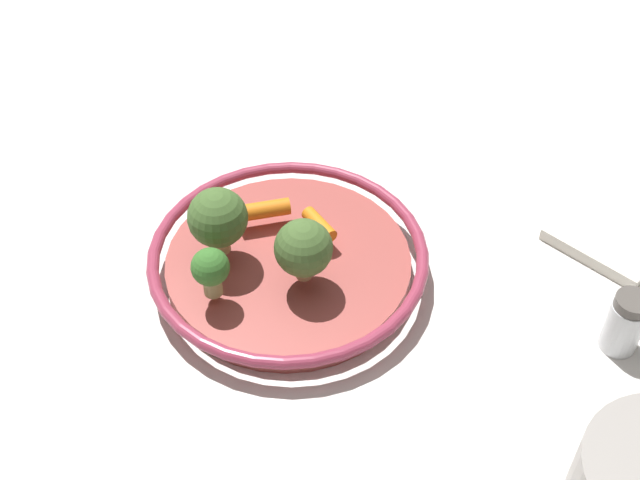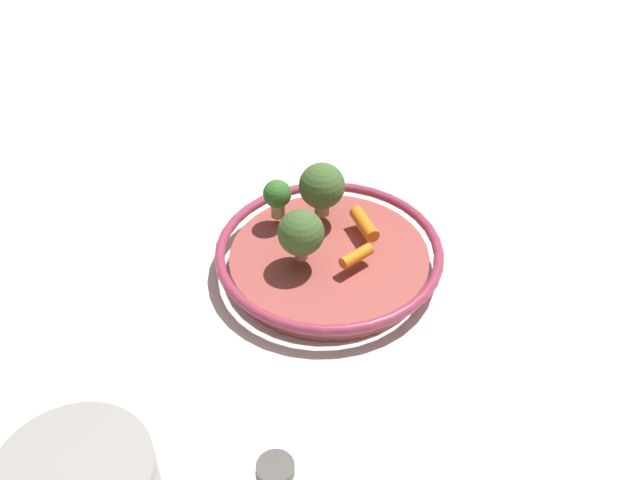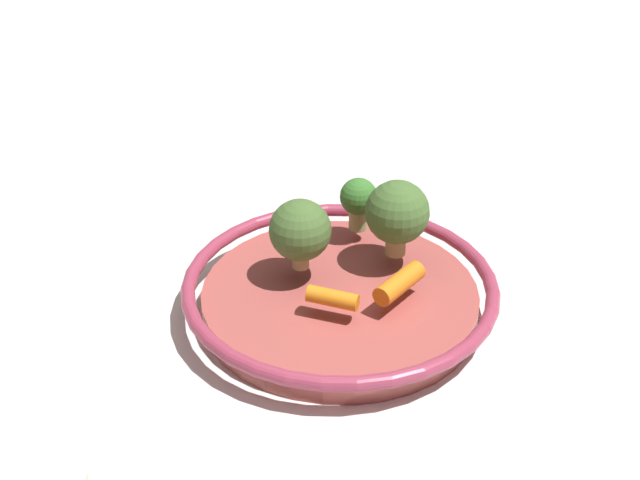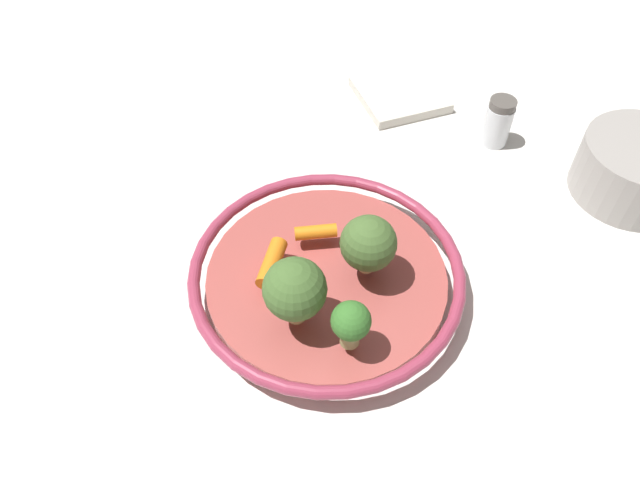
{
  "view_description": "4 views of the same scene",
  "coord_description": "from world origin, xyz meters",
  "px_view_note": "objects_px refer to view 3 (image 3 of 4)",
  "views": [
    {
      "loc": [
        -0.34,
        0.45,
        0.62
      ],
      "look_at": [
        -0.03,
        -0.02,
        0.05
      ],
      "focal_mm": 45.51,
      "sensor_mm": 36.0,
      "label": 1
    },
    {
      "loc": [
        -0.6,
        -0.28,
        0.6
      ],
      "look_at": [
        -0.03,
        -0.0,
        0.07
      ],
      "focal_mm": 39.57,
      "sensor_mm": 36.0,
      "label": 2
    },
    {
      "loc": [
        -0.06,
        -0.62,
        0.45
      ],
      "look_at": [
        -0.02,
        0.02,
        0.07
      ],
      "focal_mm": 47.09,
      "sensor_mm": 36.0,
      "label": 3
    },
    {
      "loc": [
        0.19,
        0.32,
        0.51
      ],
      "look_at": [
        0.0,
        -0.01,
        0.07
      ],
      "focal_mm": 33.3,
      "sensor_mm": 36.0,
      "label": 4
    }
  ],
  "objects_px": {
    "baby_carrot_back": "(399,283)",
    "broccoli_floret_mid": "(359,199)",
    "broccoli_floret_small": "(397,213)",
    "baby_carrot_center": "(333,298)",
    "broccoli_floret_large": "(300,231)",
    "serving_bowl": "(340,294)"
  },
  "relations": [
    {
      "from": "baby_carrot_center",
      "to": "baby_carrot_back",
      "type": "bearing_deg",
      "value": 14.72
    },
    {
      "from": "broccoli_floret_mid",
      "to": "broccoli_floret_large",
      "type": "distance_m",
      "value": 0.09
    },
    {
      "from": "baby_carrot_center",
      "to": "baby_carrot_back",
      "type": "height_order",
      "value": "baby_carrot_back"
    },
    {
      "from": "serving_bowl",
      "to": "baby_carrot_center",
      "type": "height_order",
      "value": "baby_carrot_center"
    },
    {
      "from": "baby_carrot_back",
      "to": "broccoli_floret_small",
      "type": "relative_size",
      "value": 0.75
    },
    {
      "from": "serving_bowl",
      "to": "baby_carrot_back",
      "type": "bearing_deg",
      "value": -27.39
    },
    {
      "from": "baby_carrot_back",
      "to": "baby_carrot_center",
      "type": "bearing_deg",
      "value": -165.28
    },
    {
      "from": "baby_carrot_center",
      "to": "broccoli_floret_mid",
      "type": "xyz_separation_m",
      "value": [
        0.04,
        0.13,
        0.02
      ]
    },
    {
      "from": "baby_carrot_center",
      "to": "baby_carrot_back",
      "type": "relative_size",
      "value": 0.8
    },
    {
      "from": "baby_carrot_back",
      "to": "broccoli_floret_small",
      "type": "distance_m",
      "value": 0.07
    },
    {
      "from": "serving_bowl",
      "to": "broccoli_floret_small",
      "type": "distance_m",
      "value": 0.09
    },
    {
      "from": "broccoli_floret_large",
      "to": "baby_carrot_back",
      "type": "bearing_deg",
      "value": -29.16
    },
    {
      "from": "broccoli_floret_mid",
      "to": "serving_bowl",
      "type": "bearing_deg",
      "value": -106.48
    },
    {
      "from": "broccoli_floret_small",
      "to": "baby_carrot_back",
      "type": "bearing_deg",
      "value": -95.47
    },
    {
      "from": "baby_carrot_center",
      "to": "broccoli_floret_mid",
      "type": "relative_size",
      "value": 0.83
    },
    {
      "from": "broccoli_floret_small",
      "to": "baby_carrot_center",
      "type": "bearing_deg",
      "value": -129.79
    },
    {
      "from": "baby_carrot_center",
      "to": "broccoli_floret_large",
      "type": "bearing_deg",
      "value": 111.01
    },
    {
      "from": "baby_carrot_center",
      "to": "broccoli_floret_small",
      "type": "relative_size",
      "value": 0.6
    },
    {
      "from": "broccoli_floret_large",
      "to": "broccoli_floret_small",
      "type": "relative_size",
      "value": 0.91
    },
    {
      "from": "broccoli_floret_large",
      "to": "broccoli_floret_small",
      "type": "bearing_deg",
      "value": 10.47
    },
    {
      "from": "broccoli_floret_mid",
      "to": "broccoli_floret_small",
      "type": "relative_size",
      "value": 0.72
    },
    {
      "from": "baby_carrot_back",
      "to": "broccoli_floret_mid",
      "type": "height_order",
      "value": "broccoli_floret_mid"
    }
  ]
}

